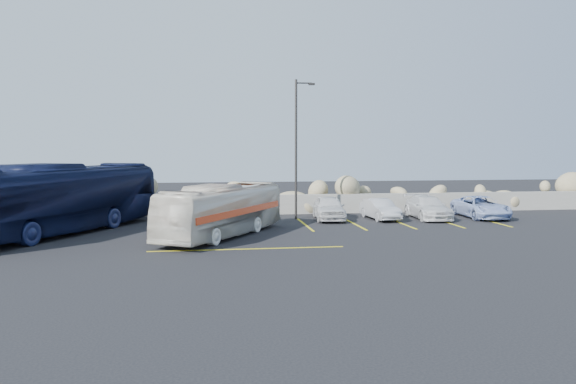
{
  "coord_description": "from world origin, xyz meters",
  "views": [
    {
      "loc": [
        -2.6,
        -22.39,
        4.13
      ],
      "look_at": [
        1.23,
        4.0,
        2.01
      ],
      "focal_mm": 35.0,
      "sensor_mm": 36.0,
      "label": 1
    }
  ],
  "objects": [
    {
      "name": "tour_coach",
      "position": [
        -9.59,
        5.64,
        1.69
      ],
      "size": [
        8.15,
        12.05,
        3.38
      ],
      "primitive_type": "imported",
      "rotation": [
        0.0,
        0.0,
        -0.48
      ],
      "color": "#101738",
      "rests_on": "ground"
    },
    {
      "name": "car_b",
      "position": [
        7.25,
        8.57,
        0.59
      ],
      "size": [
        1.56,
        3.68,
        1.18
      ],
      "primitive_type": "imported",
      "rotation": [
        0.0,
        0.0,
        0.09
      ],
      "color": "#B9BABE",
      "rests_on": "ground"
    },
    {
      "name": "car_c",
      "position": [
        10.12,
        8.56,
        0.65
      ],
      "size": [
        2.02,
        4.54,
        1.29
      ],
      "primitive_type": "imported",
      "rotation": [
        0.0,
        0.0,
        -0.05
      ],
      "color": "silver",
      "rests_on": "ground"
    },
    {
      "name": "parking_lines",
      "position": [
        4.64,
        5.57,
        0.01
      ],
      "size": [
        18.16,
        9.36,
        0.01
      ],
      "color": "gold",
      "rests_on": "ground"
    },
    {
      "name": "lamppost",
      "position": [
        2.56,
        9.5,
        4.3
      ],
      "size": [
        1.14,
        0.18,
        8.0
      ],
      "color": "#2E2B28",
      "rests_on": "ground"
    },
    {
      "name": "riprap_pile",
      "position": [
        0.0,
        13.2,
        1.3
      ],
      "size": [
        54.0,
        2.8,
        2.6
      ],
      "primitive_type": null,
      "color": "#9B8C65",
      "rests_on": "ground"
    },
    {
      "name": "vintage_bus",
      "position": [
        -1.88,
        3.68,
        1.22
      ],
      "size": [
        6.27,
        8.55,
        2.44
      ],
      "primitive_type": "imported",
      "rotation": [
        0.0,
        0.0,
        -0.54
      ],
      "color": "silver",
      "rests_on": "ground"
    },
    {
      "name": "car_d",
      "position": [
        13.37,
        8.47,
        0.64
      ],
      "size": [
        2.24,
        4.64,
        1.27
      ],
      "primitive_type": "imported",
      "rotation": [
        0.0,
        0.0,
        -0.03
      ],
      "color": "#9CB0DD",
      "rests_on": "ground"
    },
    {
      "name": "car_a",
      "position": [
        4.31,
        8.85,
        0.69
      ],
      "size": [
        2.0,
        4.19,
        1.38
      ],
      "primitive_type": "imported",
      "rotation": [
        0.0,
        0.0,
        -0.09
      ],
      "color": "silver",
      "rests_on": "ground"
    },
    {
      "name": "seawall",
      "position": [
        0.0,
        12.0,
        0.6
      ],
      "size": [
        60.0,
        0.4,
        1.2
      ],
      "primitive_type": "cube",
      "color": "gray",
      "rests_on": "ground"
    },
    {
      "name": "ground",
      "position": [
        0.0,
        0.0,
        0.0
      ],
      "size": [
        90.0,
        90.0,
        0.0
      ],
      "primitive_type": "plane",
      "color": "black",
      "rests_on": "ground"
    }
  ]
}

